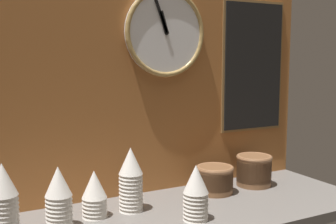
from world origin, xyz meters
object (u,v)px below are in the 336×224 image
at_px(cup_stack_center, 131,179).
at_px(bowl_stack_right, 215,179).
at_px(menu_board, 253,67).
at_px(cup_stack_left, 59,198).
at_px(cup_stack_center_left, 94,194).
at_px(bowl_stack_far_right, 254,170).
at_px(cup_stack_far_left, 3,204).
at_px(cup_stack_center_right, 196,193).
at_px(wall_clock, 166,33).

relative_size(cup_stack_center, bowl_stack_right, 1.51).
distance_m(cup_stack_center, menu_board, 0.82).
distance_m(cup_stack_left, menu_board, 1.07).
relative_size(cup_stack_left, cup_stack_center_left, 1.25).
xyz_separation_m(cup_stack_center_left, bowl_stack_far_right, (0.75, 0.03, -0.01)).
xyz_separation_m(cup_stack_far_left, bowl_stack_far_right, (1.06, 0.12, -0.06)).
bearing_deg(cup_stack_center_right, bowl_stack_far_right, 27.06).
relative_size(cup_stack_left, cup_stack_center, 0.88).
xyz_separation_m(bowl_stack_right, bowl_stack_far_right, (0.21, 0.01, 0.01)).
distance_m(cup_stack_far_left, cup_stack_center, 0.46).
xyz_separation_m(cup_stack_center, cup_stack_center_left, (-0.14, 0.00, -0.03)).
distance_m(cup_stack_far_left, cup_stack_center_right, 0.62).
bearing_deg(cup_stack_left, menu_board, 12.02).
distance_m(bowl_stack_right, wall_clock, 0.64).
bearing_deg(bowl_stack_right, menu_board, 24.41).
bearing_deg(cup_stack_far_left, menu_board, 12.36).
distance_m(cup_stack_center_left, wall_clock, 0.70).
height_order(cup_stack_center_right, bowl_stack_right, cup_stack_center_right).
height_order(bowl_stack_far_right, wall_clock, wall_clock).
bearing_deg(bowl_stack_far_right, cup_stack_center_right, -152.94).
bearing_deg(bowl_stack_far_right, menu_board, 56.73).
relative_size(cup_stack_center_left, menu_board, 0.28).
height_order(cup_stack_far_left, wall_clock, wall_clock).
bearing_deg(wall_clock, bowl_stack_right, -37.15).
relative_size(cup_stack_far_left, cup_stack_center_left, 1.49).
height_order(bowl_stack_far_right, menu_board, menu_board).
relative_size(cup_stack_center, cup_stack_center_right, 1.21).
bearing_deg(cup_stack_center_right, cup_stack_center, 131.07).
xyz_separation_m(cup_stack_far_left, cup_stack_center_left, (0.31, 0.09, -0.04)).
bearing_deg(cup_stack_left, cup_stack_center_left, 17.95).
bearing_deg(menu_board, cup_stack_center_left, -168.98).
distance_m(cup_stack_left, cup_stack_center, 0.28).
bearing_deg(bowl_stack_far_right, cup_stack_left, -174.97).
bearing_deg(cup_stack_far_left, bowl_stack_right, 7.77).
bearing_deg(cup_stack_left, wall_clock, 21.42).
xyz_separation_m(cup_stack_center_left, menu_board, (0.83, 0.16, 0.44)).
relative_size(bowl_stack_far_right, wall_clock, 0.44).
relative_size(bowl_stack_right, menu_board, 0.26).
xyz_separation_m(cup_stack_center, bowl_stack_right, (0.39, 0.03, -0.06)).
xyz_separation_m(cup_stack_far_left, wall_clock, (0.68, 0.24, 0.54)).
distance_m(cup_stack_center_right, wall_clock, 0.67).
bearing_deg(cup_stack_far_left, cup_stack_center_left, 15.88).
bearing_deg(cup_stack_center, bowl_stack_right, 4.21).
relative_size(cup_stack_far_left, cup_stack_center, 1.06).
xyz_separation_m(cup_stack_left, menu_board, (0.97, 0.21, 0.42)).
relative_size(bowl_stack_right, bowl_stack_far_right, 1.00).
bearing_deg(cup_stack_center_left, cup_stack_center, -1.01).
height_order(bowl_stack_right, bowl_stack_far_right, bowl_stack_far_right).
bearing_deg(cup_stack_left, bowl_stack_far_right, 5.03).
bearing_deg(bowl_stack_right, bowl_stack_far_right, 1.92).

